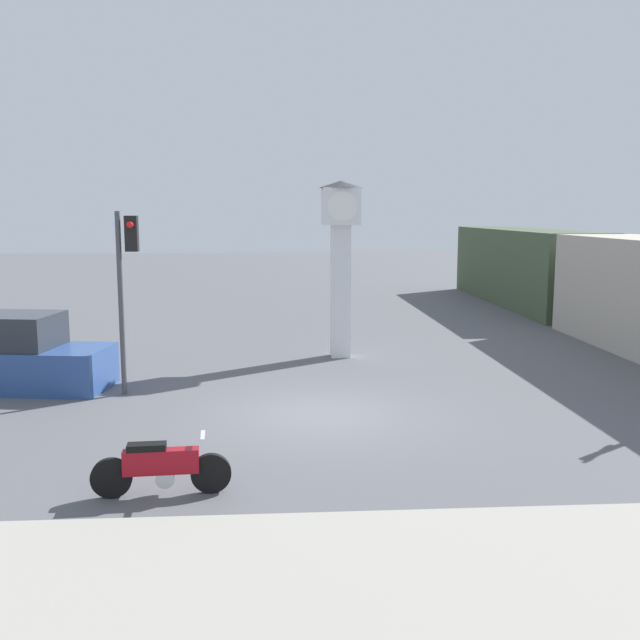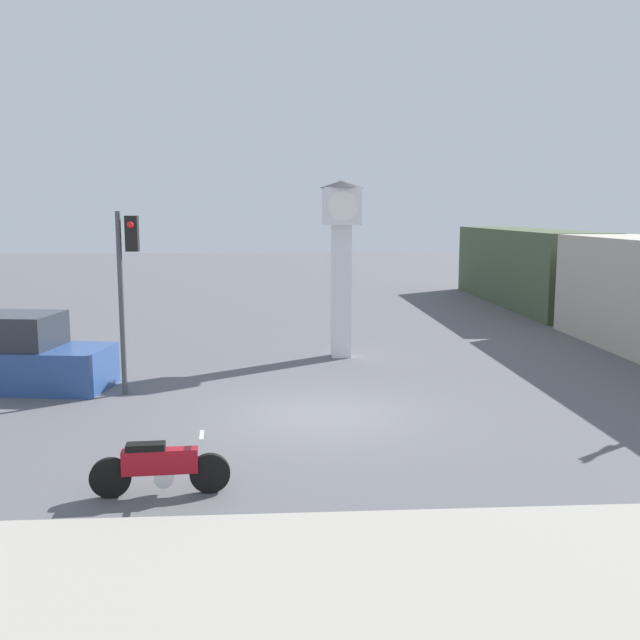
{
  "view_description": "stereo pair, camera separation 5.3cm",
  "coord_description": "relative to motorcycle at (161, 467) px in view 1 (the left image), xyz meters",
  "views": [
    {
      "loc": [
        -0.95,
        -14.33,
        4.18
      ],
      "look_at": [
        0.07,
        0.66,
        1.9
      ],
      "focal_mm": 40.0,
      "sensor_mm": 36.0,
      "label": 1
    },
    {
      "loc": [
        -0.9,
        -14.33,
        4.18
      ],
      "look_at": [
        0.07,
        0.66,
        1.9
      ],
      "focal_mm": 40.0,
      "sensor_mm": 36.0,
      "label": 2
    }
  ],
  "objects": [
    {
      "name": "ground_plane",
      "position": [
        2.62,
        4.09,
        -0.44
      ],
      "size": [
        120.0,
        120.0,
        0.0
      ],
      "primitive_type": "plane",
      "color": "#56565B"
    },
    {
      "name": "freight_train",
      "position": [
        13.2,
        14.9,
        1.26
      ],
      "size": [
        2.8,
        26.34,
        3.4
      ],
      "color": "#ADA393",
      "rests_on": "ground_plane"
    },
    {
      "name": "traffic_light",
      "position": [
        -1.62,
        6.1,
        2.45
      ],
      "size": [
        0.5,
        0.35,
        4.2
      ],
      "color": "#47474C",
      "rests_on": "ground_plane"
    },
    {
      "name": "clock_tower",
      "position": [
        3.64,
        10.08,
        2.9
      ],
      "size": [
        1.25,
        1.25,
        5.05
      ],
      "color": "white",
      "rests_on": "ground_plane"
    },
    {
      "name": "motorcycle",
      "position": [
        0.0,
        0.0,
        0.0
      ],
      "size": [
        2.06,
        0.45,
        0.91
      ],
      "rotation": [
        0.0,
        0.0,
        0.07
      ],
      "color": "black",
      "rests_on": "ground_plane"
    },
    {
      "name": "parked_car",
      "position": [
        -4.4,
        6.82,
        0.31
      ],
      "size": [
        4.42,
        2.41,
        1.8
      ],
      "rotation": [
        0.0,
        0.0,
        -0.15
      ],
      "color": "#2D4C8C",
      "rests_on": "ground_plane"
    }
  ]
}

